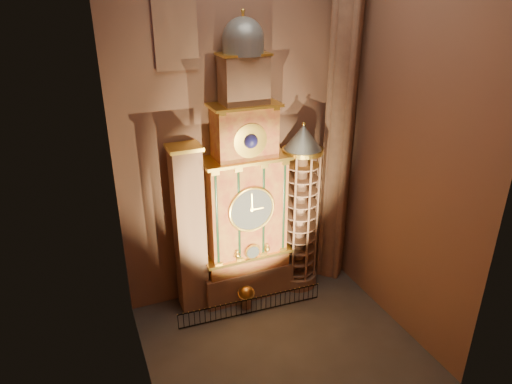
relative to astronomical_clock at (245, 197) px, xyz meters
name	(u,v)px	position (x,y,z in m)	size (l,w,h in m)	color
floor	(280,342)	(0.00, -4.96, -6.68)	(14.00, 14.00, 0.00)	#383330
wall_back	(238,119)	(0.00, 1.04, 4.32)	(22.00, 22.00, 0.00)	brown
wall_left	(125,174)	(-7.00, -4.96, 4.32)	(22.00, 22.00, 0.00)	brown
wall_right	(410,134)	(7.00, -4.96, 4.32)	(22.00, 22.00, 0.00)	brown
astronomical_clock	(245,197)	(0.00, 0.00, 0.00)	(5.60, 2.41, 16.70)	#8C634C
portrait_tower	(189,231)	(-3.40, 0.02, -1.53)	(1.80, 1.60, 10.20)	#8C634C
stair_turret	(300,210)	(3.50, -0.26, -1.41)	(2.50, 2.50, 10.80)	#8C634C
gothic_pier	(341,113)	(6.10, 0.04, 4.32)	(2.04, 2.04, 22.00)	#8C634C
stained_glass_window	(174,15)	(-3.20, 0.95, 9.82)	(2.20, 0.14, 5.20)	navy
celestial_globe	(246,295)	(-0.57, -1.47, -5.78)	(1.17, 1.12, 1.49)	#8C634C
iron_railing	(251,306)	(-0.50, -2.10, -6.13)	(8.68, 0.53, 1.01)	black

